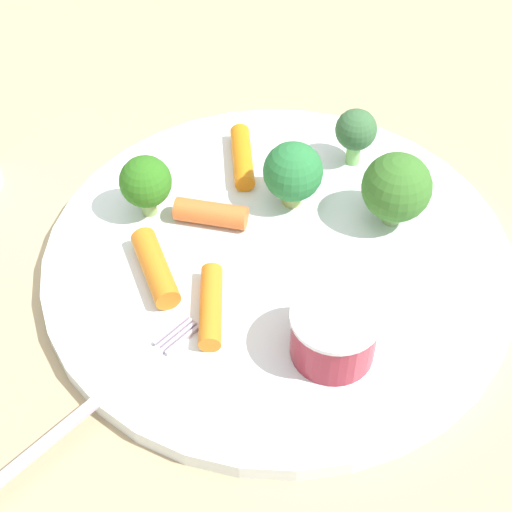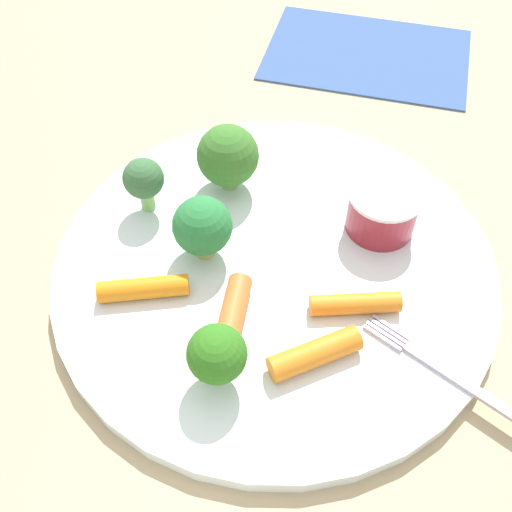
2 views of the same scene
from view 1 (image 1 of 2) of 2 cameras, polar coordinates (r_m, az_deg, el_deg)
ground_plane at (r=0.52m, az=1.65°, el=-0.69°), size 2.40×2.40×0.00m
plate at (r=0.52m, az=1.66°, el=-0.25°), size 0.31×0.31×0.01m
sauce_cup at (r=0.45m, az=5.75°, el=-5.69°), size 0.05×0.05×0.04m
broccoli_floret_0 at (r=0.53m, az=-8.13°, el=5.39°), size 0.04×0.04×0.05m
broccoli_floret_1 at (r=0.56m, az=7.37°, el=9.10°), size 0.03×0.03×0.05m
broccoli_floret_2 at (r=0.53m, az=2.74°, el=6.18°), size 0.04×0.04×0.05m
broccoli_floret_3 at (r=0.52m, az=10.32°, el=4.96°), size 0.05×0.05×0.05m
carrot_stick_0 at (r=0.50m, az=-7.43°, el=-0.85°), size 0.06×0.05×0.02m
carrot_stick_1 at (r=0.53m, az=-3.34°, el=3.15°), size 0.02×0.05×0.02m
carrot_stick_2 at (r=0.48m, az=-3.34°, el=-3.70°), size 0.06×0.03×0.01m
carrot_stick_3 at (r=0.57m, az=-1.02°, el=7.31°), size 0.06×0.04×0.01m
fork at (r=0.45m, az=-11.82°, el=-10.55°), size 0.15×0.07×0.00m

